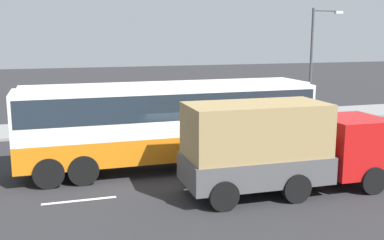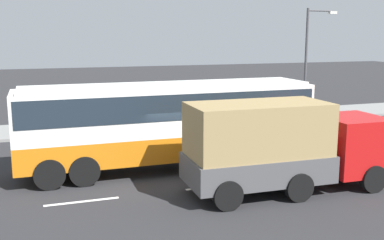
{
  "view_description": "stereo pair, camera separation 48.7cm",
  "coord_description": "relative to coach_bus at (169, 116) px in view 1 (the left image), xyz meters",
  "views": [
    {
      "loc": [
        -4.57,
        -16.85,
        5.38
      ],
      "look_at": [
        0.86,
        0.52,
        1.96
      ],
      "focal_mm": 43.0,
      "sensor_mm": 36.0,
      "label": 1
    },
    {
      "loc": [
        -5.03,
        -16.7,
        5.38
      ],
      "look_at": [
        0.86,
        0.52,
        1.96
      ],
      "focal_mm": 43.0,
      "sensor_mm": 36.0,
      "label": 2
    }
  ],
  "objects": [
    {
      "name": "pedestrian_near_curb",
      "position": [
        8.81,
        8.32,
        -1.12
      ],
      "size": [
        0.32,
        0.32,
        1.52
      ],
      "rotation": [
        0.0,
        0.0,
        5.72
      ],
      "color": "brown",
      "rests_on": "sidewalk_curb"
    },
    {
      "name": "ground_plane",
      "position": [
        0.07,
        -0.66,
        -2.14
      ],
      "size": [
        120.0,
        120.0,
        0.0
      ],
      "primitive_type": "plane",
      "color": "#28282B"
    },
    {
      "name": "sidewalk_curb",
      "position": [
        0.07,
        9.07,
        -2.06
      ],
      "size": [
        80.0,
        4.0,
        0.15
      ],
      "primitive_type": "cube",
      "color": "gray",
      "rests_on": "ground_plane"
    },
    {
      "name": "pedestrian_at_crossing",
      "position": [
        -4.33,
        8.95,
        -0.99
      ],
      "size": [
        0.32,
        0.32,
        1.73
      ],
      "rotation": [
        0.0,
        0.0,
        0.61
      ],
      "color": "black",
      "rests_on": "sidewalk_curb"
    },
    {
      "name": "coach_bus",
      "position": [
        0.0,
        0.0,
        0.0
      ],
      "size": [
        11.79,
        2.7,
        3.44
      ],
      "rotation": [
        0.0,
        0.0,
        -0.0
      ],
      "color": "orange",
      "rests_on": "ground_plane"
    },
    {
      "name": "street_lamp",
      "position": [
        11.37,
        7.65,
        1.97
      ],
      "size": [
        2.11,
        0.24,
        6.79
      ],
      "color": "#47474C",
      "rests_on": "sidewalk_curb"
    },
    {
      "name": "cargo_truck",
      "position": [
        2.96,
        -3.9,
        -0.48
      ],
      "size": [
        7.24,
        2.62,
        3.13
      ],
      "rotation": [
        0.0,
        0.0,
        -0.02
      ],
      "color": "red",
      "rests_on": "ground_plane"
    },
    {
      "name": "lane_centreline",
      "position": [
        -3.65,
        -2.76,
        -2.13
      ],
      "size": [
        25.05,
        0.16,
        0.01
      ],
      "color": "white",
      "rests_on": "ground_plane"
    }
  ]
}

